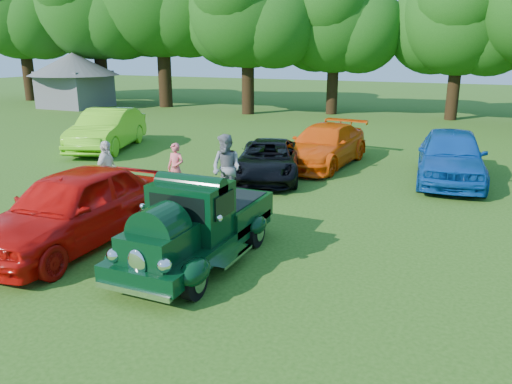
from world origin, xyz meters
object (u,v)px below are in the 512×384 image
at_px(red_convertible, 73,208).
at_px(spectator_white, 107,171).
at_px(back_car_black, 269,160).
at_px(back_car_lime, 107,130).
at_px(back_car_orange, 324,145).
at_px(spectator_pink, 176,168).
at_px(spectator_grey, 226,169).
at_px(hero_pickup, 197,226).
at_px(gazebo, 74,74).
at_px(back_car_blue, 451,156).

height_order(red_convertible, spectator_white, spectator_white).
bearing_deg(back_car_black, back_car_lime, 151.34).
relative_size(back_car_orange, spectator_pink, 3.39).
xyz_separation_m(red_convertible, back_car_orange, (2.81, 9.77, -0.11)).
bearing_deg(back_car_lime, spectator_grey, -49.02).
bearing_deg(spectator_grey, back_car_orange, 90.48).
bearing_deg(spectator_white, hero_pickup, -133.49).
relative_size(spectator_grey, spectator_white, 1.12).
distance_m(hero_pickup, gazebo, 30.29).
bearing_deg(red_convertible, spectator_pink, 91.18).
xyz_separation_m(back_car_blue, spectator_white, (-8.80, -6.14, -0.00)).
bearing_deg(spectator_grey, hero_pickup, -58.51).
height_order(hero_pickup, back_car_blue, back_car_blue).
bearing_deg(back_car_orange, red_convertible, -100.52).
distance_m(back_car_orange, spectator_white, 8.07).
height_order(back_car_orange, spectator_white, spectator_white).
distance_m(red_convertible, back_car_orange, 10.16).
height_order(back_car_orange, spectator_pink, spectator_pink).
distance_m(back_car_black, back_car_orange, 2.86).
height_order(hero_pickup, back_car_black, hero_pickup).
distance_m(back_car_black, gazebo, 25.10).
xyz_separation_m(spectator_pink, spectator_white, (-1.37, -1.44, 0.10)).
bearing_deg(red_convertible, hero_pickup, 4.68).
height_order(red_convertible, back_car_orange, red_convertible).
relative_size(back_car_lime, spectator_grey, 2.72).
bearing_deg(red_convertible, gazebo, 131.51).
bearing_deg(back_car_blue, back_car_orange, 166.47).
xyz_separation_m(back_car_orange, gazebo, (-22.08, 11.06, 1.66)).
xyz_separation_m(red_convertible, spectator_white, (-1.56, 2.99, 0.01)).
bearing_deg(back_car_blue, back_car_black, -165.54).
distance_m(back_car_lime, spectator_white, 7.72).
distance_m(spectator_pink, spectator_grey, 1.83).
relative_size(hero_pickup, back_car_lime, 0.83).
bearing_deg(hero_pickup, back_car_black, 100.42).
relative_size(back_car_lime, spectator_pink, 3.47).
bearing_deg(spectator_grey, red_convertible, -98.43).
distance_m(hero_pickup, red_convertible, 2.97).
distance_m(back_car_black, spectator_grey, 2.95).
relative_size(red_convertible, spectator_grey, 2.59).
xyz_separation_m(hero_pickup, spectator_white, (-4.51, 2.68, 0.12)).
height_order(back_car_black, gazebo, gazebo).
height_order(hero_pickup, back_car_orange, hero_pickup).
distance_m(back_car_lime, spectator_grey, 9.38).
bearing_deg(back_car_blue, spectator_pink, -152.95).
bearing_deg(spectator_grey, back_car_blue, 53.82).
bearing_deg(back_car_orange, spectator_grey, -96.58).
relative_size(red_convertible, back_car_lime, 0.95).
relative_size(red_convertible, back_car_blue, 0.99).
height_order(back_car_lime, spectator_grey, spectator_grey).
distance_m(back_car_blue, spectator_grey, 7.47).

